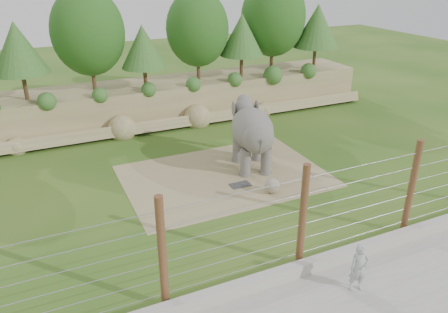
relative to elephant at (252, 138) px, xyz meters
name	(u,v)px	position (x,y,z in m)	size (l,w,h in m)	color
ground	(243,206)	(-2.21, -3.38, -1.67)	(90.00, 90.00, 0.00)	#265615
back_embankment	(165,61)	(-1.62, 9.30, 2.29)	(30.00, 5.52, 8.77)	#827550
dirt_patch	(225,176)	(-1.71, -0.38, -1.66)	(10.00, 7.00, 0.02)	#9C8A64
drain_grate	(240,185)	(-1.44, -1.61, -1.64)	(1.00, 0.60, 0.03)	#262628
elephant	(252,138)	(0.00, 0.00, 0.00)	(1.77, 4.14, 3.35)	#57544F
stone_ball	(272,186)	(-0.42, -2.90, -1.29)	(0.73, 0.73, 0.73)	gray
retaining_wall	(307,267)	(-2.21, -8.38, -1.42)	(26.00, 0.35, 0.50)	#A29F96
walkway	(343,310)	(-2.21, -10.38, -1.67)	(26.00, 4.00, 0.01)	#A29F96
barrier_fence	(303,217)	(-2.21, -7.88, 0.33)	(20.26, 0.26, 4.00)	brown
zookeeper	(359,268)	(-1.21, -9.78, -0.79)	(0.64, 0.42, 1.74)	silver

